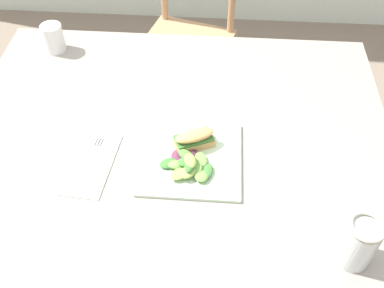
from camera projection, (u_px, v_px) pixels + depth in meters
ground_plane at (141, 287)px, 1.76m from camera, size 7.82×7.82×0.00m
dining_table at (175, 159)px, 1.38m from camera, size 1.27×1.00×0.74m
chair_wooden_far at (188, 40)px, 2.12m from camera, size 0.49×0.49×0.87m
plate_lunch at (191, 158)px, 1.23m from camera, size 0.28×0.28×0.01m
sandwich_half_front at (194, 139)px, 1.23m from camera, size 0.12×0.09×0.06m
salad_mixed_greens at (188, 163)px, 1.19m from camera, size 0.16×0.15×0.04m
napkin_folded at (90, 164)px, 1.22m from camera, size 0.14×0.24×0.00m
fork_on_napkin at (92, 158)px, 1.23m from camera, size 0.04×0.19×0.00m
mason_jar_iced_tea at (358, 244)px, 0.99m from camera, size 0.08×0.08×0.14m
cup_extra_side at (53, 38)px, 1.54m from camera, size 0.07×0.07×0.10m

